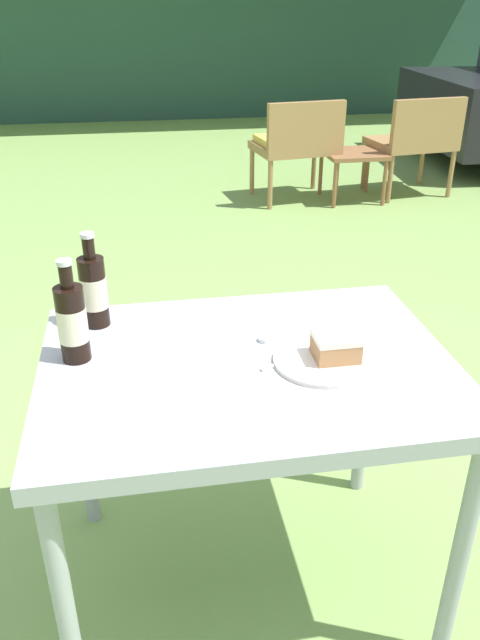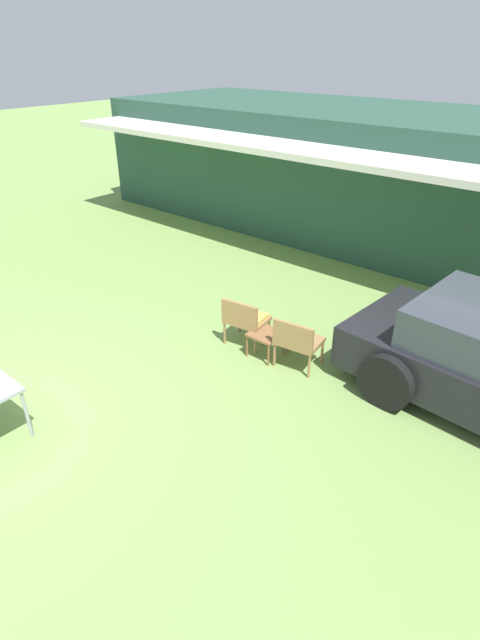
% 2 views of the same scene
% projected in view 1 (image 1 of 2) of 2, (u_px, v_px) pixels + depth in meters
% --- Properties ---
extents(ground_plane, '(60.00, 60.00, 0.00)m').
position_uv_depth(ground_plane, '(246.00, 578.00, 1.68)').
color(ground_plane, '#7A9E51').
extents(cabin_building, '(11.43, 5.70, 2.67)m').
position_uv_depth(cabin_building, '(70.00, 1.00, 9.11)').
color(cabin_building, '#284C3D').
rests_on(cabin_building, ground_plane).
extents(wicker_chair_cushioned, '(0.64, 0.55, 0.75)m').
position_uv_depth(wicker_chair_cushioned, '(297.00, 142.00, 4.62)').
color(wicker_chair_cushioned, '#9E7547').
rests_on(wicker_chair_cushioned, ground_plane).
extents(wicker_chair_plain, '(0.64, 0.54, 0.75)m').
position_uv_depth(wicker_chair_plain, '(416.00, 138.00, 4.74)').
color(wicker_chair_plain, '#9E7547').
rests_on(wicker_chair_plain, ground_plane).
extents(garden_side_table, '(0.43, 0.42, 0.37)m').
position_uv_depth(garden_side_table, '(353.00, 158.00, 4.69)').
color(garden_side_table, brown).
rests_on(garden_side_table, ground_plane).
extents(patio_table, '(0.90, 0.67, 0.68)m').
position_uv_depth(patio_table, '(247.00, 387.00, 1.40)').
color(patio_table, '#9EA3A8').
rests_on(patio_table, ground_plane).
extents(cake_on_plate, '(0.22, 0.22, 0.07)m').
position_uv_depth(cake_on_plate, '(329.00, 354.00, 1.35)').
color(cake_on_plate, silver).
rests_on(cake_on_plate, patio_table).
extents(cola_bottle_near, '(0.06, 0.06, 0.23)m').
position_uv_depth(cola_bottle_near, '(72.00, 322.00, 1.33)').
color(cola_bottle_near, black).
rests_on(cola_bottle_near, patio_table).
extents(cola_bottle_far, '(0.06, 0.06, 0.23)m').
position_uv_depth(cola_bottle_far, '(94.00, 290.00, 1.48)').
color(cola_bottle_far, black).
rests_on(cola_bottle_far, patio_table).
extents(fork, '(0.16, 0.08, 0.01)m').
position_uv_depth(fork, '(294.00, 359.00, 1.37)').
color(fork, silver).
rests_on(fork, patio_table).
extents(loose_bottle_cap, '(0.03, 0.03, 0.01)m').
position_uv_depth(loose_bottle_cap, '(264.00, 339.00, 1.44)').
color(loose_bottle_cap, silver).
rests_on(loose_bottle_cap, patio_table).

